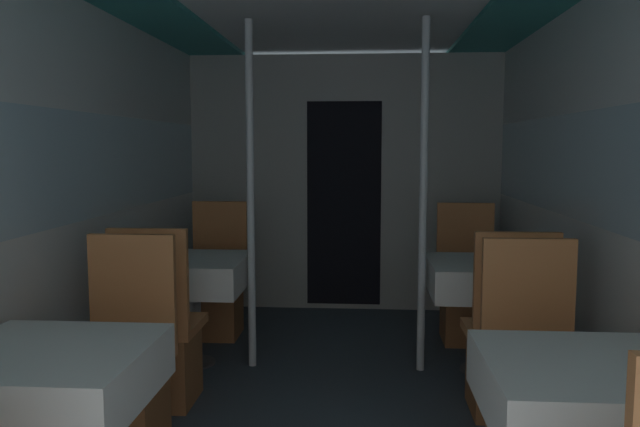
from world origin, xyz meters
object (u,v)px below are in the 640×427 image
Objects in this scene: chair_left_near_1 at (161,351)px; dining_table_right_0 at (588,396)px; support_pole_right_1 at (423,198)px; chair_left_far_0 at (122,389)px; chair_right_far_1 at (467,300)px; chair_right_near_1 at (506,359)px; dining_table_right_1 at (485,280)px; dining_table_left_1 at (192,276)px; chair_right_far_0 at (534,400)px; chair_left_far_1 at (216,296)px; support_pole_left_1 at (251,197)px; dining_table_left_0 at (50,381)px.

chair_left_near_1 is 1.42× the size of dining_table_right_0.
chair_left_far_0 is at bearing -141.27° from support_pole_right_1.
chair_right_near_1 is at bearing 90.00° from chair_right_far_1.
chair_left_near_1 is 1.00× the size of chair_right_far_1.
chair_right_far_1 is 0.45× the size of support_pole_right_1.
support_pole_right_1 is (-0.39, 0.00, 0.52)m from dining_table_right_1.
chair_right_far_0 is (1.87, -1.19, -0.29)m from dining_table_left_1.
chair_left_far_1 is 1.00× the size of chair_right_far_1.
chair_left_far_0 and chair_right_near_1 have the same top height.
dining_table_right_0 is at bearing -44.32° from dining_table_left_1.
dining_table_right_1 is (1.87, 0.00, 0.00)m from dining_table_left_1.
chair_left_far_0 is 1.00× the size of chair_right_near_1.
support_pole_left_1 is at bearing 180.00° from support_pole_right_1.
dining_table_left_1 is 1.57m from support_pole_right_1.
chair_right_far_0 is 1.48m from support_pole_right_1.
dining_table_right_1 is (1.48, -0.00, -0.52)m from support_pole_left_1.
support_pole_left_1 is at bearing -38.73° from chair_right_far_0.
chair_right_far_0 reaches higher than dining_table_right_0.
dining_table_left_0 is at bearing 18.91° from chair_right_far_0.
chair_left_near_1 is 1.42× the size of dining_table_right_1.
dining_table_left_1 is 2.24m from chair_right_far_0.
dining_table_left_0 is 3.11m from chair_right_far_1.
dining_table_right_0 is (1.87, 0.00, 0.00)m from dining_table_left_0.
chair_left_far_1 is at bearing 161.09° from dining_table_right_1.
dining_table_left_1 is 2.00m from chair_right_near_1.
support_pole_right_1 reaches higher than dining_table_right_0.
dining_table_right_0 is 0.70× the size of chair_right_far_1.
dining_table_right_0 is 0.70× the size of chair_right_far_0.
chair_right_near_1 is 1.10m from support_pole_right_1.
support_pole_left_1 is 3.12× the size of dining_table_right_1.
chair_left_far_0 is at bearing 0.00° from chair_right_far_0.
chair_left_far_0 reaches higher than dining_table_right_0.
chair_left_far_0 is at bearing 44.32° from chair_right_far_1.
chair_left_far_0 is 2.00m from dining_table_right_0.
chair_left_far_1 is at bearing 0.00° from chair_right_far_1.
support_pole_right_1 is at bearing 0.00° from support_pole_left_1.
support_pole_right_1 is at bearing 58.54° from chair_right_far_1.
dining_table_left_0 is 0.70m from chair_left_far_0.
chair_right_near_1 is at bearing 0.00° from chair_left_near_1.
dining_table_left_0 is at bearing 90.00° from chair_left_far_1.
chair_right_near_1 is (1.87, 1.19, -0.29)m from dining_table_left_0.
dining_table_left_0 is 2.49m from chair_left_far_1.
chair_right_near_1 is at bearing -90.00° from dining_table_right_1.
dining_table_left_1 is at bearing 180.00° from dining_table_right_1.
chair_left_far_0 is 1.42× the size of dining_table_right_1.
chair_left_near_1 is at bearing -90.00° from dining_table_left_1.
chair_right_near_1 is (0.00, 0.55, 0.00)m from chair_right_far_0.
support_pole_right_1 reaches higher than dining_table_right_1.
chair_right_far_1 is at bearing -135.68° from chair_left_far_0.
chair_left_near_1 is 1.80m from support_pole_right_1.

